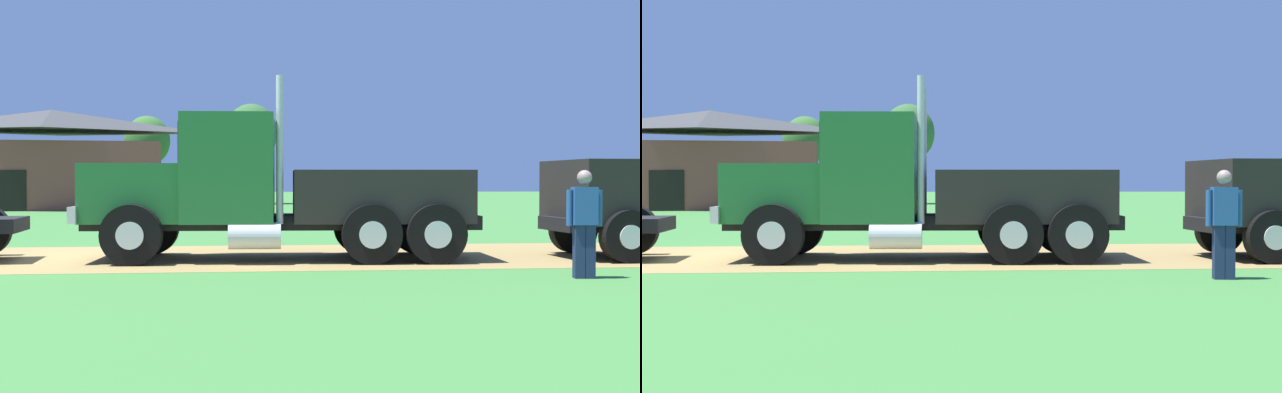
# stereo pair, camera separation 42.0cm
# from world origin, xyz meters

# --- Properties ---
(ground_plane) EXTENTS (200.00, 200.00, 0.00)m
(ground_plane) POSITION_xyz_m (0.00, 0.00, 0.00)
(ground_plane) COLOR #3D7936
(dirt_track) EXTENTS (120.00, 5.51, 0.01)m
(dirt_track) POSITION_xyz_m (0.00, 0.00, 0.00)
(dirt_track) COLOR olive
(dirt_track) RESTS_ON ground_plane
(truck_foreground_white) EXTENTS (8.11, 2.93, 3.64)m
(truck_foreground_white) POSITION_xyz_m (3.81, -0.56, 1.35)
(truck_foreground_white) COLOR black
(truck_foreground_white) RESTS_ON ground_plane
(visitor_by_barrel) EXTENTS (0.58, 0.31, 1.78)m
(visitor_by_barrel) POSITION_xyz_m (8.79, -4.16, 0.96)
(visitor_by_barrel) COLOR #264C8C
(visitor_by_barrel) RESTS_ON ground_plane
(shed_building) EXTENTS (13.22, 6.85, 5.69)m
(shed_building) POSITION_xyz_m (-7.75, 28.66, 2.74)
(shed_building) COLOR brown
(shed_building) RESTS_ON ground_plane
(tree_mid) EXTENTS (3.22, 3.22, 6.26)m
(tree_mid) POSITION_xyz_m (-3.69, 38.99, 4.44)
(tree_mid) COLOR #513823
(tree_mid) RESTS_ON ground_plane
(tree_right) EXTENTS (3.75, 3.75, 7.10)m
(tree_right) POSITION_xyz_m (3.68, 38.12, 5.00)
(tree_right) COLOR #513823
(tree_right) RESTS_ON ground_plane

